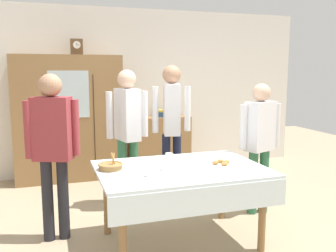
% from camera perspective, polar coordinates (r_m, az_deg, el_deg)
% --- Properties ---
extents(ground_plane, '(12.00, 12.00, 0.00)m').
position_cam_1_polar(ground_plane, '(4.06, 0.91, -16.19)').
color(ground_plane, tan).
rests_on(ground_plane, ground).
extents(back_wall, '(6.40, 0.10, 2.70)m').
position_cam_1_polar(back_wall, '(6.26, -7.02, 5.33)').
color(back_wall, silver).
rests_on(back_wall, ground).
extents(dining_table, '(1.61, 1.12, 0.76)m').
position_cam_1_polar(dining_table, '(3.61, 2.17, -8.05)').
color(dining_table, olive).
rests_on(dining_table, ground).
extents(wall_cabinet, '(1.62, 0.46, 1.93)m').
position_cam_1_polar(wall_cabinet, '(5.89, -15.01, 1.12)').
color(wall_cabinet, olive).
rests_on(wall_cabinet, ground).
extents(mantel_clock, '(0.18, 0.11, 0.24)m').
position_cam_1_polar(mantel_clock, '(5.86, -13.91, 11.74)').
color(mantel_clock, brown).
rests_on(mantel_clock, wall_cabinet).
extents(bookshelf_low, '(1.02, 0.35, 0.93)m').
position_cam_1_polar(bookshelf_low, '(6.27, -1.31, -2.78)').
color(bookshelf_low, olive).
rests_on(bookshelf_low, ground).
extents(book_stack, '(0.18, 0.21, 0.12)m').
position_cam_1_polar(book_stack, '(6.19, -1.32, 1.99)').
color(book_stack, '#2D5184').
rests_on(book_stack, bookshelf_low).
extents(tea_cup_front_edge, '(0.13, 0.13, 0.06)m').
position_cam_1_polar(tea_cup_front_edge, '(3.49, -0.52, -6.46)').
color(tea_cup_front_edge, white).
rests_on(tea_cup_front_edge, dining_table).
extents(tea_cup_near_left, '(0.13, 0.13, 0.06)m').
position_cam_1_polar(tea_cup_near_left, '(3.29, -2.92, -7.40)').
color(tea_cup_near_left, white).
rests_on(tea_cup_near_left, dining_table).
extents(tea_cup_near_right, '(0.13, 0.13, 0.06)m').
position_cam_1_polar(tea_cup_near_right, '(3.73, 1.19, -5.52)').
color(tea_cup_near_right, white).
rests_on(tea_cup_near_right, dining_table).
extents(tea_cup_back_edge, '(0.13, 0.13, 0.06)m').
position_cam_1_polar(tea_cup_back_edge, '(3.95, 0.11, -4.70)').
color(tea_cup_back_edge, silver).
rests_on(tea_cup_back_edge, dining_table).
extents(bread_basket, '(0.24, 0.24, 0.16)m').
position_cam_1_polar(bread_basket, '(3.58, -8.84, -6.10)').
color(bread_basket, '#9E7542').
rests_on(bread_basket, dining_table).
extents(pastry_plate, '(0.28, 0.28, 0.05)m').
position_cam_1_polar(pastry_plate, '(3.73, 8.24, -5.79)').
color(pastry_plate, white).
rests_on(pastry_plate, dining_table).
extents(spoon_back_edge, '(0.12, 0.02, 0.01)m').
position_cam_1_polar(spoon_back_edge, '(3.93, 11.14, -5.29)').
color(spoon_back_edge, silver).
rests_on(spoon_back_edge, dining_table).
extents(spoon_near_right, '(0.12, 0.02, 0.01)m').
position_cam_1_polar(spoon_near_right, '(3.32, 5.42, -7.75)').
color(spoon_near_right, silver).
rests_on(spoon_near_right, dining_table).
extents(person_near_right_end, '(0.52, 0.32, 1.55)m').
position_cam_1_polar(person_near_right_end, '(4.47, 13.98, -1.51)').
color(person_near_right_end, '#33704C').
rests_on(person_near_right_end, ground).
extents(person_behind_table_right, '(0.52, 0.40, 1.71)m').
position_cam_1_polar(person_behind_table_right, '(4.58, -6.26, 0.32)').
color(person_behind_table_right, '#33704C').
rests_on(person_behind_table_right, ground).
extents(person_by_cabinet, '(0.52, 0.32, 1.67)m').
position_cam_1_polar(person_by_cabinet, '(3.79, -17.33, -2.14)').
color(person_by_cabinet, '#232328').
rests_on(person_by_cabinet, ground).
extents(person_behind_table_left, '(0.52, 0.40, 1.76)m').
position_cam_1_polar(person_behind_table_left, '(4.80, 0.57, 1.24)').
color(person_behind_table_left, '#191E38').
rests_on(person_behind_table_left, ground).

